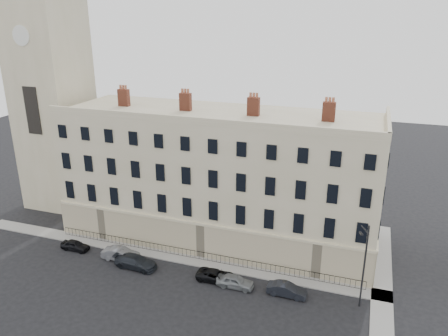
{
  "coord_description": "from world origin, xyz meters",
  "views": [
    {
      "loc": [
        10.03,
        -33.12,
        25.71
      ],
      "look_at": [
        -4.69,
        10.0,
        9.3
      ],
      "focal_mm": 35.0,
      "sensor_mm": 36.0,
      "label": 1
    }
  ],
  "objects": [
    {
      "name": "car_c",
      "position": [
        -11.81,
        1.84,
        0.68
      ],
      "size": [
        4.79,
        2.13,
        1.37
      ],
      "primitive_type": "imported",
      "rotation": [
        0.0,
        0.0,
        1.52
      ],
      "color": "black",
      "rests_on": "ground"
    },
    {
      "name": "car_d",
      "position": [
        -2.87,
        2.3,
        0.57
      ],
      "size": [
        4.1,
        1.91,
        1.14
      ],
      "primitive_type": "imported",
      "rotation": [
        0.0,
        0.0,
        1.58
      ],
      "color": "black",
      "rests_on": "ground"
    },
    {
      "name": "pavement_east_return",
      "position": [
        13.0,
        8.0,
        0.06
      ],
      "size": [
        2.0,
        24.0,
        0.12
      ],
      "primitive_type": "cube",
      "color": "gray",
      "rests_on": "ground"
    },
    {
      "name": "car_a",
      "position": [
        -20.18,
        2.83,
        0.57
      ],
      "size": [
        3.36,
        1.35,
        1.14
      ],
      "primitive_type": "imported",
      "rotation": [
        0.0,
        0.0,
        1.57
      ],
      "color": "black",
      "rests_on": "ground"
    },
    {
      "name": "pavement_terrace",
      "position": [
        -10.0,
        5.0,
        0.06
      ],
      "size": [
        48.0,
        2.0,
        0.12
      ],
      "primitive_type": "cube",
      "color": "gray",
      "rests_on": "ground"
    },
    {
      "name": "car_e",
      "position": [
        -0.75,
        1.9,
        0.64
      ],
      "size": [
        3.76,
        1.55,
        1.27
      ],
      "primitive_type": "imported",
      "rotation": [
        0.0,
        0.0,
        1.58
      ],
      "color": "gray",
      "rests_on": "ground"
    },
    {
      "name": "car_f",
      "position": [
        4.33,
        2.2,
        0.62
      ],
      "size": [
        3.8,
        1.35,
        1.25
      ],
      "primitive_type": "imported",
      "rotation": [
        0.0,
        0.0,
        1.56
      ],
      "color": "black",
      "rests_on": "ground"
    },
    {
      "name": "church_tower",
      "position": [
        -30.0,
        14.0,
        18.66
      ],
      "size": [
        8.0,
        8.13,
        44.0
      ],
      "color": "#C6BB93",
      "rests_on": "ground"
    },
    {
      "name": "car_b",
      "position": [
        -14.14,
        2.69,
        0.69
      ],
      "size": [
        4.25,
        1.7,
        1.37
      ],
      "primitive_type": "imported",
      "rotation": [
        0.0,
        0.0,
        1.63
      ],
      "color": "slate",
      "rests_on": "ground"
    },
    {
      "name": "railings",
      "position": [
        -6.0,
        5.4,
        0.55
      ],
      "size": [
        35.0,
        0.04,
        0.96
      ],
      "color": "black",
      "rests_on": "ground"
    },
    {
      "name": "streetlamp",
      "position": [
        10.96,
        2.66,
        4.59
      ],
      "size": [
        0.87,
        1.68,
        8.28
      ],
      "rotation": [
        0.0,
        0.0,
        0.42
      ],
      "color": "#28292C",
      "rests_on": "ground"
    },
    {
      "name": "terrace",
      "position": [
        -5.97,
        11.97,
        7.5
      ],
      "size": [
        36.22,
        12.22,
        17.0
      ],
      "color": "#C6BB93",
      "rests_on": "ground"
    },
    {
      "name": "ground",
      "position": [
        0.0,
        0.0,
        0.0
      ],
      "size": [
        160.0,
        160.0,
        0.0
      ],
      "primitive_type": "plane",
      "color": "black",
      "rests_on": "ground"
    }
  ]
}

